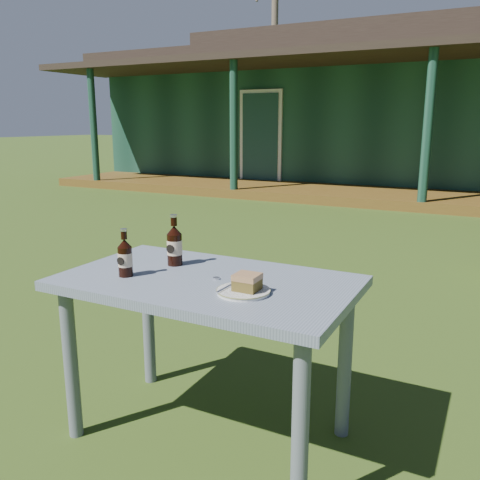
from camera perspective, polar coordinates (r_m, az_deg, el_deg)
The scene contains 10 objects.
ground at distance 3.72m, azimuth 9.27°, elevation -8.30°, with size 80.00×80.00×0.00m, color #334916.
pavilion at distance 12.74m, azimuth 23.13°, elevation 13.25°, with size 15.80×8.30×3.45m.
tree_left at distance 23.02m, azimuth 3.92°, elevation 22.82°, with size 0.28×0.28×10.50m, color brown.
cafe_table at distance 2.13m, azimuth -3.72°, elevation -6.93°, with size 1.20×0.70×0.72m.
plate at distance 1.91m, azimuth 0.38°, elevation -5.75°, with size 0.20×0.20×0.01m.
cake_slice at distance 1.90m, azimuth 0.81°, elevation -4.72°, with size 0.09×0.09×0.06m.
fork at distance 1.93m, azimuth -1.48°, elevation -5.33°, with size 0.01×0.14×0.00m, color silver.
cola_bottle_near at distance 2.28m, azimuth -7.37°, elevation -0.56°, with size 0.07×0.07×0.23m.
cola_bottle_far at distance 2.15m, azimuth -12.78°, elevation -1.91°, with size 0.06×0.06×0.20m.
bottle_cap at distance 2.08m, azimuth -2.67°, elevation -4.32°, with size 0.03×0.03×0.01m, color silver.
Camera 1 is at (1.03, -3.31, 1.35)m, focal length 38.00 mm.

